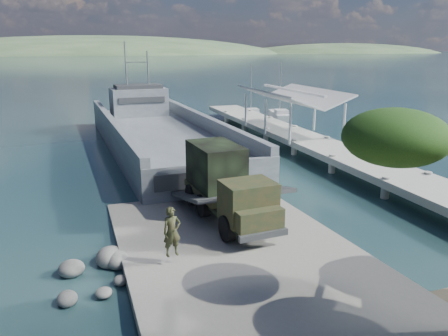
% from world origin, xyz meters
% --- Properties ---
extents(ground, '(1400.00, 1400.00, 0.00)m').
position_xyz_m(ground, '(0.00, 0.00, 0.00)').
color(ground, '#173037').
rests_on(ground, ground).
extents(boat_ramp, '(10.00, 18.00, 0.50)m').
position_xyz_m(boat_ramp, '(0.00, -1.00, 0.25)').
color(boat_ramp, slate).
rests_on(boat_ramp, ground).
extents(shoreline_rocks, '(3.20, 5.60, 0.90)m').
position_xyz_m(shoreline_rocks, '(-6.20, 0.50, 0.00)').
color(shoreline_rocks, '#525250').
rests_on(shoreline_rocks, ground).
extents(distant_headlands, '(1000.00, 240.00, 48.00)m').
position_xyz_m(distant_headlands, '(50.00, 560.00, 0.00)').
color(distant_headlands, '#314C2F').
rests_on(distant_headlands, ground).
extents(pier, '(6.40, 44.00, 6.10)m').
position_xyz_m(pier, '(13.00, 18.77, 1.60)').
color(pier, gray).
rests_on(pier, ground).
extents(landing_craft, '(10.08, 35.38, 10.42)m').
position_xyz_m(landing_craft, '(0.83, 22.10, 0.85)').
color(landing_craft, '#50595F').
rests_on(landing_craft, ground).
extents(military_truck, '(2.98, 7.90, 3.59)m').
position_xyz_m(military_truck, '(0.67, 3.13, 2.29)').
color(military_truck, black).
rests_on(military_truck, boat_ramp).
extents(soldier, '(0.82, 0.61, 2.06)m').
position_xyz_m(soldier, '(-3.05, -1.06, 1.53)').
color(soldier, '#1D301B').
rests_on(soldier, boat_ramp).
extents(sailboat_near, '(3.18, 6.35, 7.44)m').
position_xyz_m(sailboat_near, '(18.97, 34.51, 0.40)').
color(sailboat_near, silver).
rests_on(sailboat_near, ground).
extents(sailboat_far, '(2.58, 5.96, 7.03)m').
position_xyz_m(sailboat_far, '(15.98, 37.14, 0.38)').
color(sailboat_far, silver).
rests_on(sailboat_far, ground).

